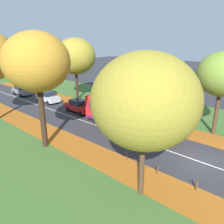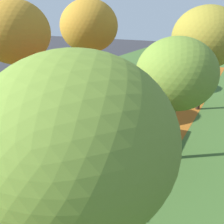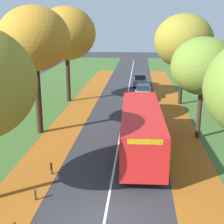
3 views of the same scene
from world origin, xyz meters
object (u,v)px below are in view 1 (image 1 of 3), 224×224
(tree_left_nearest, at_px, (145,101))
(tree_right_near, at_px, (131,70))
(tree_right_nearest, at_px, (222,74))
(bollard_second, at_px, (197,186))
(bus, at_px, (130,114))
(bollard_fourth, at_px, (127,156))
(tree_left_near, at_px, (37,62))
(bollard_third, at_px, (157,170))
(tree_right_mid, at_px, (75,56))
(car_silver_following, at_px, (48,97))
(car_grey_third_in_line, at_px, (22,90))
(car_red_lead, at_px, (79,106))

(tree_left_nearest, xyz_separation_m, tree_right_near, (11.86, 9.76, -0.43))
(tree_right_nearest, bearing_deg, bollard_second, -167.94)
(tree_right_nearest, height_order, tree_right_near, tree_right_nearest)
(bus, bearing_deg, tree_right_near, 36.52)
(bollard_fourth, bearing_deg, tree_left_near, 112.37)
(tree_left_nearest, distance_m, bollard_third, 6.06)
(tree_right_mid, distance_m, bollard_second, 24.93)
(bollard_fourth, bearing_deg, car_silver_following, 74.30)
(tree_right_nearest, height_order, car_grey_third_in_line, tree_right_nearest)
(car_silver_following, bearing_deg, bus, -90.91)
(tree_right_near, height_order, bollard_fourth, tree_right_near)
(tree_left_nearest, distance_m, tree_right_nearest, 12.23)
(tree_left_nearest, bearing_deg, tree_right_nearest, -1.78)
(tree_right_nearest, xyz_separation_m, bollard_second, (-9.72, -2.08, -5.55))
(tree_right_mid, height_order, bollard_fourth, tree_right_mid)
(tree_right_near, bearing_deg, bus, -143.48)
(bollard_fourth, bearing_deg, tree_left_nearest, -129.88)
(tree_left_nearest, xyz_separation_m, bollard_fourth, (2.49, 2.98, -5.47))
(car_red_lead, xyz_separation_m, car_silver_following, (0.03, 7.08, 0.00))
(tree_right_mid, relative_size, car_grey_third_in_line, 2.18)
(bollard_third, height_order, bus, bus)
(tree_left_nearest, xyz_separation_m, bollard_second, (2.50, -2.45, -5.49))
(bollard_second, relative_size, bus, 0.06)
(tree_right_nearest, xyz_separation_m, bollard_third, (-9.78, 0.64, -5.60))
(tree_left_near, bearing_deg, bollard_third, -73.84)
(tree_left_nearest, distance_m, car_silver_following, 23.86)
(tree_right_mid, bearing_deg, bus, -107.35)
(bus, distance_m, car_red_lead, 8.35)
(bollard_third, xyz_separation_m, bollard_fourth, (0.05, 2.72, 0.07))
(bus, relative_size, car_grey_third_in_line, 2.47)
(bollard_second, height_order, car_grey_third_in_line, car_grey_third_in_line)
(car_silver_following, xyz_separation_m, car_grey_third_in_line, (-0.34, 7.22, 0.00))
(tree_left_nearest, distance_m, car_red_lead, 17.54)
(tree_left_near, relative_size, car_silver_following, 2.25)
(tree_right_mid, height_order, bollard_third, tree_right_mid)
(tree_right_nearest, bearing_deg, bus, 123.62)
(tree_left_near, height_order, bollard_third, tree_left_near)
(tree_right_nearest, relative_size, bollard_second, 11.91)
(tree_left_nearest, height_order, bollard_fourth, tree_left_nearest)
(bollard_fourth, bearing_deg, car_grey_third_in_line, 79.21)
(tree_left_nearest, bearing_deg, bus, 41.01)
(bollard_second, bearing_deg, bus, 60.69)
(tree_left_nearest, relative_size, car_silver_following, 1.97)
(tree_left_nearest, distance_m, car_grey_third_in_line, 30.55)
(tree_right_near, bearing_deg, tree_right_mid, 90.77)
(car_grey_third_in_line, bearing_deg, bollard_fourth, -100.79)
(tree_right_mid, height_order, bus, tree_right_mid)
(tree_right_nearest, height_order, car_red_lead, tree_right_nearest)
(tree_left_near, relative_size, bollard_third, 17.14)
(car_silver_following, bearing_deg, bollard_second, -102.30)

